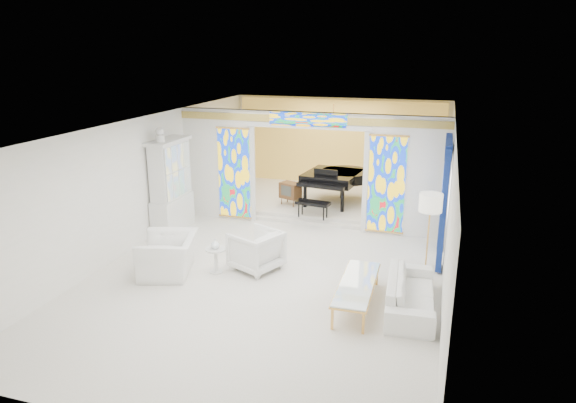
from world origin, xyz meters
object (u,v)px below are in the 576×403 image
(china_cabinet, at_px, (171,187))
(armchair_left, at_px, (168,255))
(coffee_table, at_px, (357,284))
(grand_piano, at_px, (338,177))
(armchair_right, at_px, (256,250))
(tv_console, at_px, (290,190))
(sofa, at_px, (411,293))

(china_cabinet, distance_m, armchair_left, 2.80)
(coffee_table, height_order, grand_piano, grand_piano)
(armchair_right, distance_m, grand_piano, 4.86)
(coffee_table, distance_m, tv_console, 5.85)
(sofa, relative_size, grand_piano, 0.74)
(sofa, bearing_deg, grand_piano, 20.81)
(china_cabinet, relative_size, sofa, 1.28)
(armchair_left, height_order, tv_console, tv_console)
(armchair_right, bearing_deg, armchair_left, -41.93)
(coffee_table, xyz_separation_m, grand_piano, (-1.57, 5.76, 0.52))
(armchair_right, xyz_separation_m, grand_piano, (0.76, 4.77, 0.51))
(grand_piano, bearing_deg, coffee_table, -67.55)
(armchair_left, relative_size, tv_console, 1.89)
(armchair_right, bearing_deg, sofa, 99.78)
(china_cabinet, bearing_deg, sofa, -21.81)
(china_cabinet, height_order, armchair_left, china_cabinet)
(armchair_left, relative_size, sofa, 0.59)
(china_cabinet, distance_m, grand_piano, 4.81)
(grand_piano, distance_m, tv_console, 1.44)
(armchair_right, bearing_deg, tv_console, -149.37)
(coffee_table, bearing_deg, armchair_left, 176.64)
(sofa, bearing_deg, china_cabinet, 64.81)
(coffee_table, relative_size, grand_piano, 0.71)
(armchair_left, xyz_separation_m, armchair_right, (1.66, 0.75, 0.02))
(tv_console, bearing_deg, sofa, -31.14)
(armchair_left, distance_m, tv_console, 5.03)
(armchair_left, bearing_deg, armchair_right, 96.86)
(tv_console, bearing_deg, china_cabinet, -112.17)
(sofa, xyz_separation_m, tv_console, (-3.77, 4.97, 0.29))
(grand_piano, bearing_deg, armchair_right, -91.81)
(sofa, height_order, coffee_table, sofa)
(armchair_right, bearing_deg, coffee_table, 90.99)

